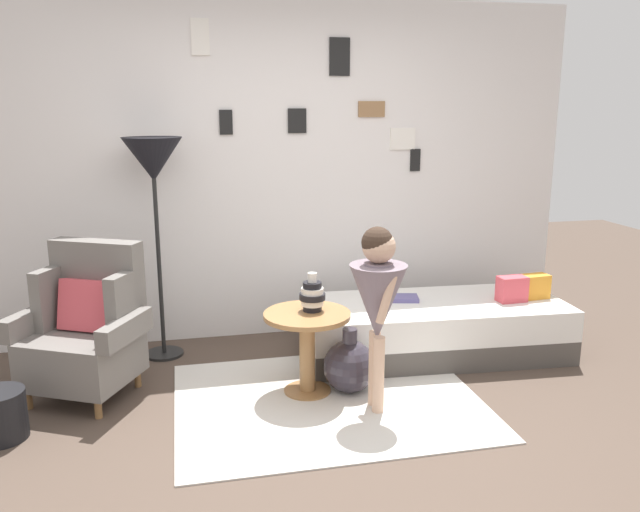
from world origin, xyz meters
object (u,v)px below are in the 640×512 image
(daybed, at_px, (434,328))
(demijohn_near, at_px, (349,366))
(armchair, at_px, (87,328))
(book_on_daybed, at_px, (403,298))
(vase_striped, at_px, (312,296))
(side_table, at_px, (307,336))
(floor_lamp, at_px, (153,168))
(magazine_basket, at_px, (0,415))
(person_child, at_px, (378,295))

(daybed, xyz_separation_m, demijohn_near, (-0.78, -0.49, -0.03))
(armchair, height_order, book_on_daybed, armchair)
(vase_striped, xyz_separation_m, demijohn_near, (0.23, -0.07, -0.46))
(side_table, height_order, vase_striped, vase_striped)
(daybed, height_order, floor_lamp, floor_lamp)
(floor_lamp, bearing_deg, magazine_basket, -128.99)
(person_child, bearing_deg, book_on_daybed, 61.13)
(book_on_daybed, bearing_deg, side_table, -146.72)
(vase_striped, bearing_deg, armchair, 169.18)
(daybed, height_order, demijohn_near, demijohn_near)
(daybed, relative_size, demijohn_near, 4.57)
(armchair, distance_m, person_child, 1.85)
(vase_striped, bearing_deg, floor_lamp, 139.20)
(person_child, relative_size, demijohn_near, 2.66)
(daybed, bearing_deg, side_table, -156.78)
(armchair, xyz_separation_m, side_table, (1.36, -0.30, -0.05))
(vase_striped, height_order, person_child, person_child)
(side_table, xyz_separation_m, person_child, (0.36, -0.32, 0.34))
(side_table, distance_m, vase_striped, 0.26)
(book_on_daybed, bearing_deg, demijohn_near, -133.97)
(armchair, distance_m, demijohn_near, 1.68)
(vase_striped, height_order, book_on_daybed, vase_striped)
(side_table, distance_m, book_on_daybed, 1.00)
(book_on_daybed, bearing_deg, daybed, -25.04)
(armchair, relative_size, person_child, 0.86)
(floor_lamp, xyz_separation_m, book_on_daybed, (1.75, -0.31, -0.97))
(book_on_daybed, height_order, magazine_basket, book_on_daybed)
(daybed, xyz_separation_m, magazine_basket, (-2.82, -0.65, -0.06))
(daybed, bearing_deg, person_child, -131.97)
(book_on_daybed, xyz_separation_m, magazine_basket, (-2.61, -0.75, -0.28))
(demijohn_near, height_order, magazine_basket, demijohn_near)
(side_table, bearing_deg, demijohn_near, -8.40)
(vase_striped, distance_m, book_on_daybed, 0.97)
(armchair, distance_m, magazine_basket, 0.72)
(armchair, distance_m, book_on_daybed, 2.21)
(side_table, bearing_deg, person_child, -41.35)
(armchair, distance_m, side_table, 1.39)
(daybed, distance_m, side_table, 1.16)
(person_child, bearing_deg, magazine_basket, 176.99)
(armchair, height_order, demijohn_near, armchair)
(person_child, bearing_deg, vase_striped, 132.25)
(side_table, bearing_deg, magazine_basket, -173.41)
(person_child, height_order, demijohn_near, person_child)
(armchair, xyz_separation_m, magazine_basket, (-0.41, -0.51, -0.30))
(side_table, bearing_deg, book_on_daybed, 33.28)
(floor_lamp, relative_size, magazine_basket, 5.69)
(person_child, xyz_separation_m, magazine_basket, (-2.13, 0.11, -0.58))
(armchair, xyz_separation_m, person_child, (1.72, -0.62, 0.28))
(person_child, bearing_deg, demijohn_near, 108.20)
(vase_striped, xyz_separation_m, floor_lamp, (-0.95, 0.82, 0.75))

